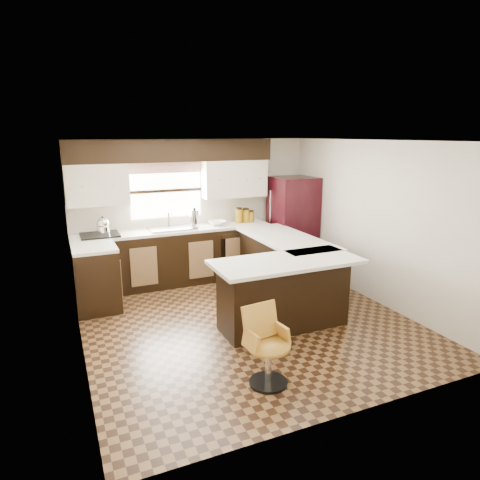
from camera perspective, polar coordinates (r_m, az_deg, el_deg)
name	(u,v)px	position (r m, az deg, el deg)	size (l,w,h in m)	color
floor	(246,321)	(5.94, 0.83, -10.72)	(4.40, 4.40, 0.00)	#49301A
ceiling	(247,141)	(5.40, 0.92, 13.10)	(4.40, 4.40, 0.00)	silver
wall_back	(195,209)	(7.57, -6.07, 4.14)	(4.40, 4.40, 0.00)	beige
wall_front	(355,291)	(3.75, 15.06, -6.56)	(4.40, 4.40, 0.00)	beige
wall_left	(74,253)	(5.08, -21.24, -1.63)	(4.40, 4.40, 0.00)	beige
wall_right	(375,222)	(6.68, 17.51, 2.25)	(4.40, 4.40, 0.00)	beige
base_cab_back	(176,257)	(7.33, -8.56, -2.28)	(3.30, 0.60, 0.90)	black
base_cab_left	(96,279)	(6.50, -18.60, -5.00)	(0.60, 0.70, 0.90)	black
counter_back	(175,230)	(7.21, -8.69, 1.32)	(3.30, 0.60, 0.04)	silver
counter_left	(94,248)	(6.37, -18.92, -0.97)	(0.60, 0.70, 0.04)	silver
soffit	(173,150)	(7.18, -8.95, 11.71)	(3.40, 0.35, 0.36)	black
upper_cab_left	(97,185)	(7.01, -18.55, 7.01)	(0.94, 0.35, 0.64)	beige
upper_cab_right	(234,179)	(7.57, -0.81, 8.19)	(1.14, 0.35, 0.64)	beige
window_pane	(166,191)	(7.36, -9.83, 6.49)	(1.20, 0.02, 0.90)	white
valance	(166,168)	(7.28, -9.88, 9.50)	(1.30, 0.06, 0.18)	#D19B93
sink	(172,228)	(7.17, -9.05, 1.55)	(0.75, 0.45, 0.03)	#B2B2B7
dishwasher	(237,256)	(7.39, -0.46, -2.15)	(0.58, 0.03, 0.78)	black
cooktop	(100,235)	(6.99, -18.20, 0.65)	(0.58, 0.50, 0.03)	black
peninsula_long	(282,268)	(6.68, 5.66, -3.80)	(0.60, 1.95, 0.90)	black
peninsula_return	(284,294)	(5.64, 5.83, -7.23)	(1.65, 0.60, 0.90)	black
counter_pen_long	(286,239)	(6.58, 6.14, 0.18)	(0.84, 1.95, 0.04)	silver
counter_pen_return	(287,262)	(5.40, 6.24, -2.90)	(1.89, 0.84, 0.04)	silver
refrigerator	(292,225)	(7.88, 7.00, 2.05)	(0.74, 0.71, 1.73)	black
bar_chair	(269,347)	(4.42, 3.88, -14.09)	(0.43, 0.43, 0.81)	#B37E28
kettle	(103,225)	(6.96, -17.80, 1.91)	(0.20, 0.20, 0.28)	silver
percolator	(195,218)	(7.27, -6.07, 2.88)	(0.14, 0.14, 0.30)	silver
mixing_bowl	(217,223)	(7.43, -3.09, 2.29)	(0.30, 0.30, 0.07)	white
canister_large	(239,216)	(7.58, -0.13, 3.21)	(0.13, 0.13, 0.24)	#84610E
canister_med	(246,216)	(7.64, 0.78, 3.22)	(0.13, 0.13, 0.22)	#84610E
canister_small	(251,217)	(7.68, 1.44, 3.11)	(0.12, 0.12, 0.18)	#84610E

